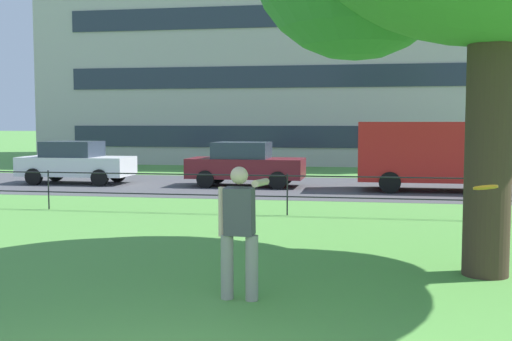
{
  "coord_description": "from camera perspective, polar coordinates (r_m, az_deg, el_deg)",
  "views": [
    {
      "loc": [
        1.71,
        -3.99,
        2.21
      ],
      "look_at": [
        -0.15,
        7.01,
        1.35
      ],
      "focal_mm": 43.29,
      "sensor_mm": 36.0,
      "label": 1
    }
  ],
  "objects": [
    {
      "name": "street_strip",
      "position": [
        21.3,
        4.97,
        -1.53
      ],
      "size": [
        80.0,
        7.55,
        0.01
      ],
      "primitive_type": "cube",
      "color": "#4C4C51",
      "rests_on": "ground"
    },
    {
      "name": "car_white_center",
      "position": [
        23.37,
        -16.33,
        0.74
      ],
      "size": [
        4.0,
        1.82,
        1.54
      ],
      "color": "silver",
      "rests_on": "ground"
    },
    {
      "name": "frisbee",
      "position": [
        7.42,
        20.45,
        -1.47
      ],
      "size": [
        0.35,
        0.35,
        0.09
      ],
      "color": "orange"
    },
    {
      "name": "panel_van_far_left",
      "position": [
        20.77,
        16.38,
        1.66
      ],
      "size": [
        5.01,
        2.12,
        2.24
      ],
      "color": "red",
      "rests_on": "ground"
    },
    {
      "name": "person_thrower",
      "position": [
        7.72,
        -1.53,
        -5.33
      ],
      "size": [
        0.56,
        0.75,
        1.67
      ],
      "color": "gray",
      "rests_on": "ground"
    },
    {
      "name": "park_fence",
      "position": [
        14.74,
        2.91,
        -1.54
      ],
      "size": [
        36.91,
        0.04,
        1.0
      ],
      "color": "black",
      "rests_on": "ground"
    },
    {
      "name": "apartment_building_background",
      "position": [
        38.98,
        4.99,
        12.57
      ],
      "size": [
        28.64,
        15.19,
        15.46
      ],
      "color": "#B7B2AD",
      "rests_on": "ground"
    },
    {
      "name": "car_maroon_far_right",
      "position": [
        21.45,
        -1.02,
        0.6
      ],
      "size": [
        4.03,
        1.87,
        1.54
      ],
      "color": "maroon",
      "rests_on": "ground"
    }
  ]
}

